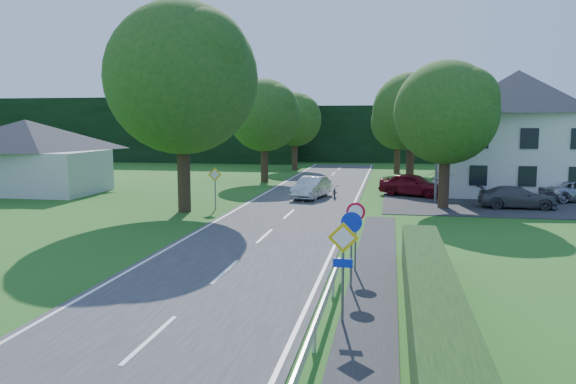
% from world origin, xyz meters
% --- Properties ---
extents(road, '(7.00, 80.00, 0.04)m').
position_xyz_m(road, '(0.00, 20.00, 0.02)').
color(road, '#323234').
rests_on(road, ground).
extents(parking_pad, '(14.00, 16.00, 0.04)m').
position_xyz_m(parking_pad, '(12.00, 33.00, 0.02)').
color(parking_pad, '#242426').
rests_on(parking_pad, ground).
extents(line_edge_left, '(0.12, 80.00, 0.01)m').
position_xyz_m(line_edge_left, '(-3.25, 20.00, 0.04)').
color(line_edge_left, white).
rests_on(line_edge_left, road).
extents(line_edge_right, '(0.12, 80.00, 0.01)m').
position_xyz_m(line_edge_right, '(3.25, 20.00, 0.04)').
color(line_edge_right, white).
rests_on(line_edge_right, road).
extents(line_centre, '(0.12, 80.00, 0.01)m').
position_xyz_m(line_centre, '(0.00, 20.00, 0.04)').
color(line_centre, white).
rests_on(line_centre, road).
extents(tree_main, '(9.40, 9.40, 11.64)m').
position_xyz_m(tree_main, '(-6.00, 24.00, 5.82)').
color(tree_main, '#1D4A16').
rests_on(tree_main, ground).
extents(tree_left_far, '(7.00, 7.00, 8.58)m').
position_xyz_m(tree_left_far, '(-5.00, 40.00, 4.29)').
color(tree_left_far, '#1D4A16').
rests_on(tree_left_far, ground).
extents(tree_right_far, '(7.40, 7.40, 9.09)m').
position_xyz_m(tree_right_far, '(7.00, 42.00, 4.54)').
color(tree_right_far, '#1D4A16').
rests_on(tree_right_far, ground).
extents(tree_left_back, '(6.60, 6.60, 8.07)m').
position_xyz_m(tree_left_back, '(-4.50, 52.00, 4.04)').
color(tree_left_back, '#1D4A16').
rests_on(tree_left_back, ground).
extents(tree_right_back, '(6.20, 6.20, 7.56)m').
position_xyz_m(tree_right_back, '(6.00, 50.00, 3.78)').
color(tree_right_back, '#1D4A16').
rests_on(tree_right_back, ground).
extents(tree_right_mid, '(7.00, 7.00, 8.58)m').
position_xyz_m(tree_right_mid, '(8.50, 28.00, 4.29)').
color(tree_right_mid, '#1D4A16').
rests_on(tree_right_mid, ground).
extents(treeline_left, '(44.00, 6.00, 8.00)m').
position_xyz_m(treeline_left, '(-28.00, 62.00, 4.00)').
color(treeline_left, black).
rests_on(treeline_left, ground).
extents(treeline_right, '(30.00, 5.00, 7.00)m').
position_xyz_m(treeline_right, '(8.00, 66.00, 3.50)').
color(treeline_right, black).
rests_on(treeline_right, ground).
extents(bungalow_left, '(11.00, 6.50, 5.20)m').
position_xyz_m(bungalow_left, '(-20.00, 30.00, 2.71)').
color(bungalow_left, '#B8B8B3').
rests_on(bungalow_left, ground).
extents(house_white, '(10.60, 8.40, 8.60)m').
position_xyz_m(house_white, '(14.00, 36.00, 4.41)').
color(house_white, silver).
rests_on(house_white, ground).
extents(streetlight, '(2.03, 0.18, 8.00)m').
position_xyz_m(streetlight, '(8.06, 30.00, 4.46)').
color(streetlight, slate).
rests_on(streetlight, ground).
extents(sign_priority_right, '(0.78, 0.09, 2.59)m').
position_xyz_m(sign_priority_right, '(4.30, 7.98, 1.80)').
color(sign_priority_right, slate).
rests_on(sign_priority_right, ground).
extents(sign_roundabout, '(0.64, 0.08, 2.37)m').
position_xyz_m(sign_roundabout, '(4.30, 10.98, 1.67)').
color(sign_roundabout, slate).
rests_on(sign_roundabout, ground).
extents(sign_speed_limit, '(0.64, 0.11, 2.37)m').
position_xyz_m(sign_speed_limit, '(4.30, 12.97, 1.77)').
color(sign_speed_limit, slate).
rests_on(sign_speed_limit, ground).
extents(sign_priority_left, '(0.78, 0.09, 2.44)m').
position_xyz_m(sign_priority_left, '(-4.50, 24.98, 1.72)').
color(sign_priority_left, slate).
rests_on(sign_priority_left, ground).
extents(moving_car, '(2.28, 4.48, 1.41)m').
position_xyz_m(moving_car, '(0.30, 30.55, 0.74)').
color(moving_car, silver).
rests_on(moving_car, road).
extents(motorcycle, '(0.73, 1.73, 0.89)m').
position_xyz_m(motorcycle, '(1.80, 31.05, 0.48)').
color(motorcycle, black).
rests_on(motorcycle, road).
extents(parked_car_red, '(4.86, 3.44, 1.54)m').
position_xyz_m(parked_car_red, '(6.92, 33.00, 0.81)').
color(parked_car_red, maroon).
rests_on(parked_car_red, parking_pad).
extents(parked_car_silver_a, '(4.20, 2.67, 1.31)m').
position_xyz_m(parked_car_silver_a, '(10.52, 37.00, 0.69)').
color(parked_car_silver_a, '#9D9DA1').
rests_on(parked_car_silver_a, parking_pad).
extents(parked_car_grey, '(4.38, 1.79, 1.27)m').
position_xyz_m(parked_car_grey, '(12.73, 28.59, 0.67)').
color(parked_car_grey, '#49494E').
rests_on(parked_car_grey, parking_pad).
extents(parked_car_silver_b, '(5.18, 3.78, 1.31)m').
position_xyz_m(parked_car_silver_b, '(17.06, 32.40, 0.69)').
color(parked_car_silver_b, '#B1B2B9').
rests_on(parked_car_silver_b, parking_pad).
extents(parasol, '(2.66, 2.67, 1.83)m').
position_xyz_m(parasol, '(8.67, 31.88, 0.96)').
color(parasol, red).
rests_on(parasol, parking_pad).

